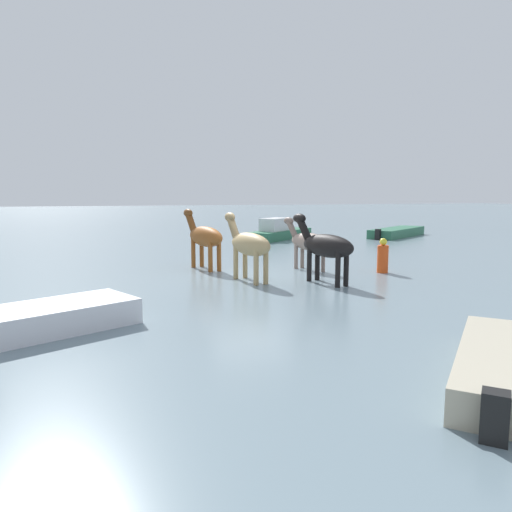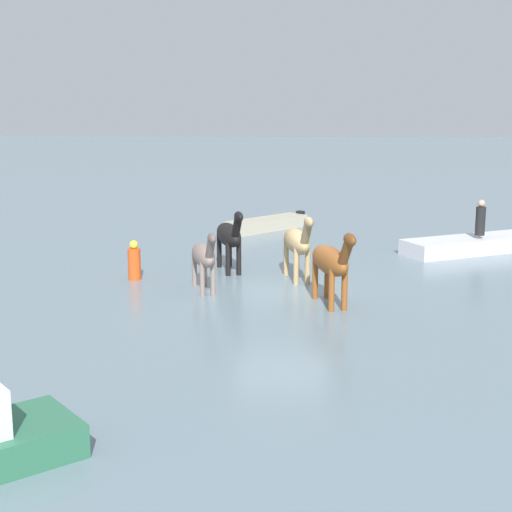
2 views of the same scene
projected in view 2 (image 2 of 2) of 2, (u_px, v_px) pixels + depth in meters
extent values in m
plane|color=slate|center=(282.00, 290.00, 20.48)|extent=(169.54, 169.54, 0.00)
ellipsoid|color=brown|center=(330.00, 260.00, 18.80)|extent=(2.13, 1.19, 0.69)
cylinder|color=brown|center=(344.00, 288.00, 18.37)|extent=(0.15, 0.15, 1.13)
cylinder|color=brown|center=(332.00, 289.00, 18.29)|extent=(0.15, 0.15, 1.13)
cylinder|color=brown|center=(327.00, 277.00, 19.53)|extent=(0.15, 0.15, 1.13)
cylinder|color=brown|center=(315.00, 277.00, 19.45)|extent=(0.15, 0.15, 1.13)
cylinder|color=brown|center=(346.00, 251.00, 17.68)|extent=(0.67, 0.41, 0.75)
ellipsoid|color=brown|center=(350.00, 240.00, 17.41)|extent=(0.60, 0.39, 0.30)
ellipsoid|color=gray|center=(203.00, 255.00, 20.20)|extent=(1.84, 1.05, 0.59)
cylinder|color=gray|center=(213.00, 277.00, 19.84)|extent=(0.13, 0.13, 0.97)
cylinder|color=gray|center=(202.00, 278.00, 19.76)|extent=(0.13, 0.13, 0.97)
cylinder|color=gray|center=(205.00, 268.00, 20.83)|extent=(0.13, 0.13, 0.97)
cylinder|color=gray|center=(195.00, 269.00, 20.76)|extent=(0.13, 0.13, 0.97)
cylinder|color=#63544C|center=(210.00, 248.00, 19.24)|extent=(0.58, 0.37, 0.65)
ellipsoid|color=#63544C|center=(212.00, 238.00, 19.01)|extent=(0.52, 0.35, 0.26)
ellipsoid|color=black|center=(229.00, 235.00, 22.49)|extent=(2.07, 1.18, 0.67)
cylinder|color=black|center=(239.00, 257.00, 22.08)|extent=(0.15, 0.15, 1.10)
cylinder|color=black|center=(228.00, 257.00, 22.00)|extent=(0.15, 0.15, 1.10)
cylinder|color=black|center=(230.00, 249.00, 23.21)|extent=(0.15, 0.15, 1.10)
cylinder|color=black|center=(219.00, 249.00, 23.13)|extent=(0.15, 0.15, 1.10)
cylinder|color=black|center=(237.00, 226.00, 21.41)|extent=(0.65, 0.41, 0.73)
ellipsoid|color=black|center=(239.00, 217.00, 21.15)|extent=(0.59, 0.39, 0.29)
ellipsoid|color=tan|center=(297.00, 241.00, 21.42)|extent=(2.09, 1.06, 0.68)
cylinder|color=tan|center=(308.00, 265.00, 20.99)|extent=(0.15, 0.15, 1.11)
cylinder|color=tan|center=(296.00, 265.00, 20.93)|extent=(0.15, 0.15, 1.11)
cylinder|color=tan|center=(297.00, 256.00, 22.15)|extent=(0.15, 0.15, 1.11)
cylinder|color=tan|center=(286.00, 256.00, 22.09)|extent=(0.15, 0.15, 1.11)
cylinder|color=olive|center=(307.00, 232.00, 20.31)|extent=(0.65, 0.37, 0.74)
ellipsoid|color=olive|center=(309.00, 222.00, 20.04)|extent=(0.59, 0.36, 0.30)
cube|color=silver|center=(474.00, 247.00, 25.52)|extent=(3.60, 5.23, 0.65)
cube|color=#B7AD93|center=(267.00, 226.00, 29.84)|extent=(3.30, 3.24, 0.61)
cube|color=black|center=(300.00, 219.00, 31.09)|extent=(0.37, 0.37, 0.66)
cylinder|color=black|center=(480.00, 221.00, 25.15)|extent=(0.32, 0.32, 0.95)
sphere|color=tan|center=(481.00, 203.00, 25.03)|extent=(0.24, 0.24, 0.24)
cylinder|color=#E54C19|center=(134.00, 264.00, 21.54)|extent=(0.36, 0.36, 0.90)
sphere|color=yellow|center=(134.00, 245.00, 21.42)|extent=(0.24, 0.24, 0.24)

